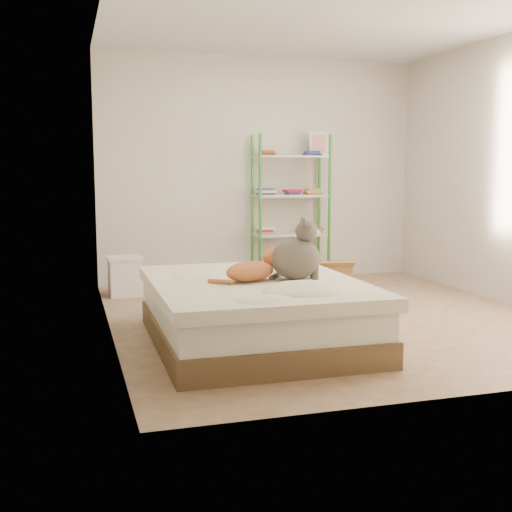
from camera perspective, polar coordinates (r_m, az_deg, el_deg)
name	(u,v)px	position (r m, az deg, el deg)	size (l,w,h in m)	color
room	(331,170)	(5.62, 6.70, 7.64)	(3.81, 4.21, 2.61)	tan
bed	(255,312)	(4.83, -0.13, -4.96)	(1.52, 1.90, 0.48)	brown
orange_cat	(250,268)	(4.71, -0.52, -1.12)	(0.48, 0.26, 0.19)	#CC6331
grey_cat	(296,250)	(4.79, 3.55, 0.58)	(0.33, 0.40, 0.45)	#645C4F
shelf_unit	(291,212)	(7.50, 3.15, 3.90)	(0.91, 0.36, 1.74)	#368F2E
cardboard_box	(323,281)	(6.55, 5.98, -2.21)	(0.54, 0.52, 0.41)	olive
white_bin	(125,276)	(6.78, -11.55, -1.73)	(0.37, 0.33, 0.41)	white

